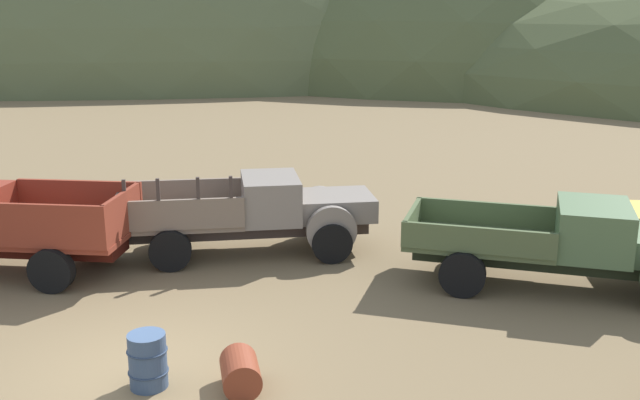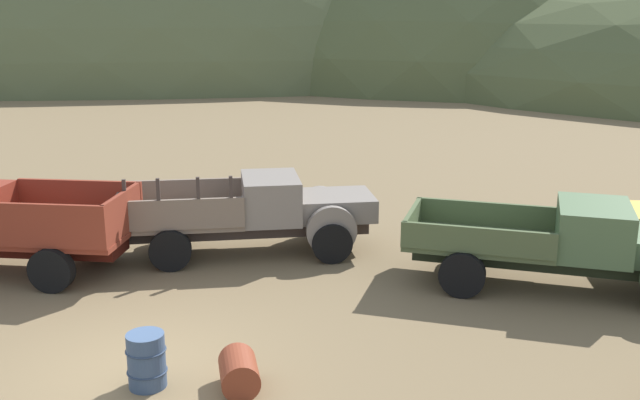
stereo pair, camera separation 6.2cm
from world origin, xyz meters
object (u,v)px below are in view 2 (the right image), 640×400
(truck_primer_gray, at_px, (266,212))
(oil_drum_foreground, at_px, (239,372))
(truck_weathered_green, at_px, (585,245))
(oil_drum_spare, at_px, (147,360))

(truck_primer_gray, relative_size, oil_drum_foreground, 6.52)
(truck_weathered_green, height_order, oil_drum_spare, truck_weathered_green)
(truck_weathered_green, height_order, oil_drum_foreground, truck_weathered_green)
(truck_weathered_green, relative_size, oil_drum_spare, 7.59)
(oil_drum_spare, bearing_deg, truck_primer_gray, 79.22)
(truck_weathered_green, xyz_separation_m, oil_drum_spare, (-8.20, -4.27, -0.56))
(truck_primer_gray, bearing_deg, oil_drum_spare, -110.44)
(oil_drum_foreground, relative_size, oil_drum_spare, 1.08)
(truck_weathered_green, bearing_deg, oil_drum_spare, -137.59)
(truck_weathered_green, bearing_deg, truck_primer_gray, 176.31)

